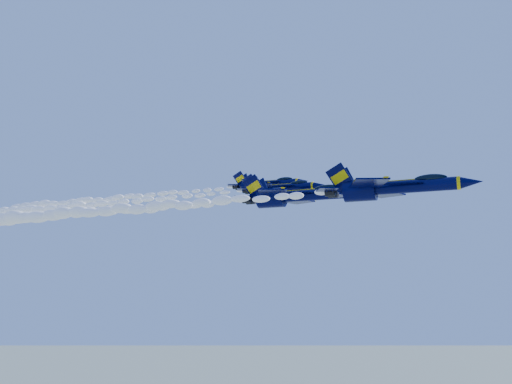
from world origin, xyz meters
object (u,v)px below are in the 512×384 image
at_px(jet_second, 295,196).
at_px(jet_fourth, 265,184).
at_px(jet_third, 278,188).
at_px(jet_lead, 390,187).

xyz_separation_m(jet_second, jet_fourth, (-12.88, 18.49, 5.86)).
height_order(jet_second, jet_third, jet_third).
distance_m(jet_lead, jet_third, 30.10).
distance_m(jet_lead, jet_fourth, 41.42).
xyz_separation_m(jet_lead, jet_fourth, (-28.78, 28.86, 7.37)).
distance_m(jet_second, jet_fourth, 23.28).
bearing_deg(jet_third, jet_fourth, 124.45).
distance_m(jet_third, jet_fourth, 11.60).
bearing_deg(jet_second, jet_lead, -33.11).
bearing_deg(jet_lead, jet_second, 146.89).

